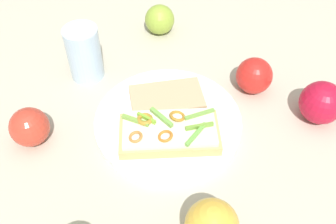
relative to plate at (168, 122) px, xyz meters
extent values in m
plane|color=#BAB09B|center=(0.00, 0.00, -0.01)|extent=(2.00, 2.00, 0.00)
cylinder|color=white|center=(0.00, 0.00, 0.00)|extent=(0.28, 0.28, 0.02)
cube|color=tan|center=(-0.03, -0.04, 0.02)|extent=(0.20, 0.18, 0.02)
cube|color=silver|center=(-0.03, -0.04, 0.03)|extent=(0.18, 0.16, 0.01)
torus|color=#B57636|center=(-0.09, -0.02, 0.04)|extent=(0.03, 0.03, 0.01)
torus|color=#AF7726|center=(0.00, -0.03, 0.04)|extent=(0.04, 0.04, 0.02)
torus|color=#C26E24|center=(-0.04, -0.05, 0.04)|extent=(0.04, 0.04, 0.01)
torus|color=#AC802A|center=(-0.05, 0.00, 0.04)|extent=(0.04, 0.04, 0.01)
cube|color=#74AB49|center=(-0.03, -0.01, 0.04)|extent=(0.01, 0.06, 0.01)
cube|color=#80BB33|center=(-0.05, 0.00, 0.04)|extent=(0.02, 0.04, 0.01)
cube|color=#729E39|center=(0.02, -0.07, 0.04)|extent=(0.05, 0.03, 0.01)
cube|color=#79A242|center=(-0.07, 0.01, 0.04)|extent=(0.03, 0.05, 0.01)
cube|color=#73A144|center=(0.04, -0.05, 0.04)|extent=(0.06, 0.02, 0.01)
cube|color=#6DAD46|center=(0.00, -0.08, 0.04)|extent=(0.06, 0.02, 0.01)
cube|color=tan|center=(0.03, 0.04, 0.02)|extent=(0.16, 0.14, 0.02)
sphere|color=#90AD39|center=(0.16, 0.25, 0.03)|extent=(0.10, 0.10, 0.07)
sphere|color=red|center=(0.20, -0.03, 0.03)|extent=(0.09, 0.09, 0.07)
sphere|color=red|center=(-0.22, 0.12, 0.03)|extent=(0.08, 0.08, 0.07)
sphere|color=red|center=(0.24, -0.16, 0.03)|extent=(0.09, 0.09, 0.08)
cylinder|color=silver|center=(-0.05, 0.22, 0.05)|extent=(0.07, 0.07, 0.12)
camera|label=1|loc=(-0.30, -0.40, 0.58)|focal=42.36mm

